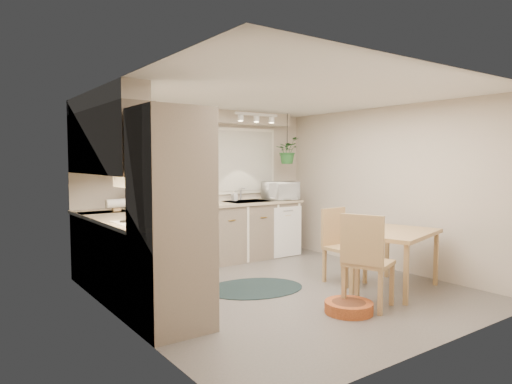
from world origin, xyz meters
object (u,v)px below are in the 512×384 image
at_px(dining_table, 396,260).
at_px(chair_back, 345,246).
at_px(braided_rug, 254,288).
at_px(chair_left, 369,260).
at_px(pet_bed, 349,307).
at_px(microwave, 280,189).

bearing_deg(dining_table, chair_back, 114.20).
bearing_deg(braided_rug, chair_left, -65.52).
distance_m(chair_left, pet_bed, 0.56).
bearing_deg(pet_bed, braided_rug, 101.90).
height_order(chair_left, braided_rug, chair_left).
xyz_separation_m(braided_rug, pet_bed, (0.28, -1.33, 0.05)).
relative_size(chair_left, braided_rug, 0.83).
distance_m(pet_bed, microwave, 3.20).
bearing_deg(dining_table, braided_rug, 142.92).
bearing_deg(microwave, chair_left, -94.77).
distance_m(braided_rug, pet_bed, 1.36).
height_order(braided_rug, microwave, microwave).
bearing_deg(pet_bed, microwave, 65.15).
height_order(dining_table, pet_bed, dining_table).
relative_size(chair_back, braided_rug, 0.77).
bearing_deg(chair_back, chair_left, 55.11).
height_order(pet_bed, microwave, microwave).
height_order(dining_table, chair_back, chair_back).
bearing_deg(dining_table, pet_bed, -166.60).
xyz_separation_m(braided_rug, microwave, (1.55, 1.41, 1.12)).
relative_size(chair_back, pet_bed, 1.90).
height_order(chair_left, microwave, microwave).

